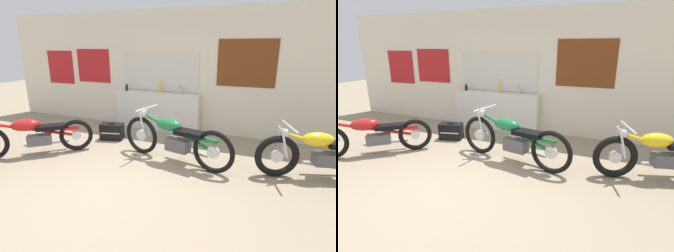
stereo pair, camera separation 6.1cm
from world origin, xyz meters
TOP-DOWN VIEW (x-y plane):
  - ground_plane at (0.00, 0.00)m, footprint 24.00×24.00m
  - wall_back at (-0.02, 3.13)m, footprint 10.00×0.07m
  - sill_counter at (-0.53, 2.95)m, footprint 2.12×0.28m
  - bottle_leftmost at (-1.33, 2.91)m, footprint 0.07×0.07m
  - bottle_left_center at (-0.45, 2.93)m, footprint 0.06×0.06m
  - bottle_center at (0.06, 2.93)m, footprint 0.08×0.08m
  - motorcycle_green at (0.54, 1.28)m, footprint 2.17×0.71m
  - motorcycle_red at (-2.00, 0.62)m, footprint 1.64×1.44m
  - motorcycle_yellow at (2.87, 1.57)m, footprint 1.99×0.82m
  - hard_case_black at (-1.16, 1.89)m, footprint 0.54×0.38m

SIDE VIEW (x-z plane):
  - ground_plane at x=0.00m, z-range 0.00..0.00m
  - hard_case_black at x=-1.16m, z-range -0.01..0.37m
  - motorcycle_red at x=-2.00m, z-range 0.00..0.79m
  - motorcycle_yellow at x=2.87m, z-range -0.02..0.83m
  - motorcycle_green at x=0.54m, z-range -0.02..0.90m
  - sill_counter at x=-0.53m, z-range 0.00..0.92m
  - bottle_leftmost at x=-1.33m, z-range 0.91..1.09m
  - bottle_center at x=0.06m, z-range 0.91..1.10m
  - bottle_left_center at x=-0.45m, z-range 0.90..1.21m
  - wall_back at x=-0.02m, z-range 0.00..2.80m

